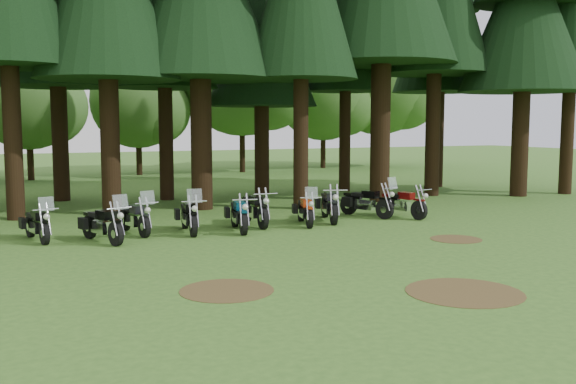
% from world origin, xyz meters
% --- Properties ---
extents(ground, '(120.00, 120.00, 0.00)m').
position_xyz_m(ground, '(0.00, 0.00, 0.00)').
color(ground, '#376322').
rests_on(ground, ground).
extents(pine_back_4, '(4.94, 4.94, 13.78)m').
position_xyz_m(pine_back_4, '(4.04, 13.25, 8.25)').
color(pine_back_4, black).
rests_on(pine_back_4, ground).
extents(decid_3, '(6.12, 5.95, 7.65)m').
position_xyz_m(decid_3, '(-4.71, 25.13, 4.51)').
color(decid_3, black).
rests_on(decid_3, ground).
extents(decid_4, '(5.93, 5.76, 7.41)m').
position_xyz_m(decid_4, '(1.58, 26.32, 4.37)').
color(decid_4, black).
rests_on(decid_4, ground).
extents(decid_5, '(8.45, 8.21, 10.56)m').
position_xyz_m(decid_5, '(8.29, 25.71, 6.23)').
color(decid_5, black).
rests_on(decid_5, ground).
extents(decid_6, '(7.06, 6.86, 8.82)m').
position_xyz_m(decid_6, '(14.85, 27.01, 5.20)').
color(decid_6, black).
rests_on(decid_6, ground).
extents(decid_7, '(8.44, 8.20, 10.55)m').
position_xyz_m(decid_7, '(19.46, 26.83, 6.22)').
color(decid_7, black).
rests_on(decid_7, ground).
extents(dirt_patch_0, '(1.80, 1.80, 0.01)m').
position_xyz_m(dirt_patch_0, '(-3.00, -2.00, 0.01)').
color(dirt_patch_0, '#4C3D1E').
rests_on(dirt_patch_0, ground).
extents(dirt_patch_1, '(1.40, 1.40, 0.01)m').
position_xyz_m(dirt_patch_1, '(4.50, 0.50, 0.01)').
color(dirt_patch_1, '#4C3D1E').
rests_on(dirt_patch_1, ground).
extents(dirt_patch_2, '(2.20, 2.20, 0.01)m').
position_xyz_m(dirt_patch_2, '(1.00, -4.00, 0.01)').
color(dirt_patch_2, '#4C3D1E').
rests_on(dirt_patch_2, ground).
extents(motorcycle_0, '(0.65, 2.04, 1.28)m').
position_xyz_m(motorcycle_0, '(-5.91, 5.04, 0.43)').
color(motorcycle_0, black).
rests_on(motorcycle_0, ground).
extents(motorcycle_1, '(0.93, 2.13, 1.36)m').
position_xyz_m(motorcycle_1, '(-4.34, 4.12, 0.46)').
color(motorcycle_1, black).
rests_on(motorcycle_1, ground).
extents(motorcycle_2, '(0.64, 2.12, 1.33)m').
position_xyz_m(motorcycle_2, '(-3.31, 5.03, 0.45)').
color(motorcycle_2, black).
rests_on(motorcycle_2, ground).
extents(motorcycle_3, '(0.55, 2.20, 1.38)m').
position_xyz_m(motorcycle_3, '(-1.82, 4.62, 0.46)').
color(motorcycle_3, black).
rests_on(motorcycle_3, ground).
extents(motorcycle_4, '(0.54, 2.17, 0.89)m').
position_xyz_m(motorcycle_4, '(-0.40, 4.31, 0.45)').
color(motorcycle_4, black).
rests_on(motorcycle_4, ground).
extents(motorcycle_5, '(0.38, 2.30, 0.93)m').
position_xyz_m(motorcycle_5, '(0.40, 5.07, 0.48)').
color(motorcycle_5, black).
rests_on(motorcycle_5, ground).
extents(motorcycle_6, '(0.79, 2.03, 1.29)m').
position_xyz_m(motorcycle_6, '(1.88, 4.51, 0.43)').
color(motorcycle_6, black).
rests_on(motorcycle_6, ground).
extents(motorcycle_7, '(0.88, 2.26, 0.95)m').
position_xyz_m(motorcycle_7, '(2.95, 4.91, 0.48)').
color(motorcycle_7, black).
rests_on(motorcycle_7, ground).
extents(motorcycle_8, '(1.04, 2.20, 1.41)m').
position_xyz_m(motorcycle_8, '(4.54, 5.19, 0.47)').
color(motorcycle_8, black).
rests_on(motorcycle_8, ground).
extents(motorcycle_9, '(0.55, 2.11, 0.87)m').
position_xyz_m(motorcycle_9, '(5.58, 4.59, 0.44)').
color(motorcycle_9, black).
rests_on(motorcycle_9, ground).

